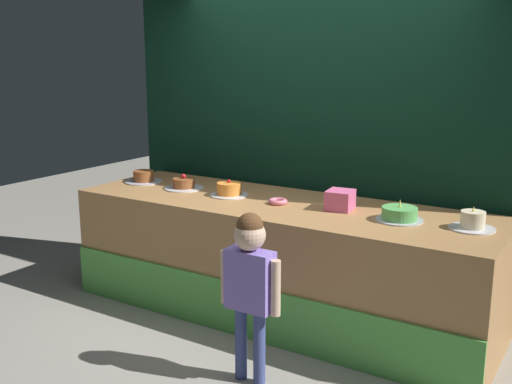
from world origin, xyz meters
TOP-DOWN VIEW (x-y plane):
  - ground_plane at (0.00, 0.00)m, footprint 12.00×12.00m
  - stage_platform at (0.00, 0.50)m, footprint 3.29×1.03m
  - curtain_backdrop at (0.00, 1.11)m, footprint 3.64×0.08m
  - child_figure at (0.36, -0.48)m, footprint 0.42×0.19m
  - pink_box at (0.47, 0.56)m, footprint 0.20×0.22m
  - donut at (0.00, 0.47)m, footprint 0.15×0.15m
  - cake_far_left at (-1.40, 0.53)m, footprint 0.33×0.33m
  - cake_left at (-0.93, 0.51)m, footprint 0.33×0.33m
  - cake_center at (-0.47, 0.50)m, footprint 0.31×0.31m
  - cake_right at (0.93, 0.50)m, footprint 0.32×0.32m
  - cake_far_right at (1.40, 0.55)m, footprint 0.29×0.29m

SIDE VIEW (x-z plane):
  - ground_plane at x=0.00m, z-range 0.00..0.00m
  - stage_platform at x=0.00m, z-range 0.00..0.88m
  - child_figure at x=0.36m, z-range 0.16..1.24m
  - donut at x=0.00m, z-range 0.89..0.92m
  - cake_left at x=-0.93m, z-range 0.86..0.99m
  - cake_far_left at x=-1.40m, z-range 0.88..0.98m
  - cake_right at x=0.93m, z-range 0.85..1.01m
  - cake_center at x=-0.47m, z-range 0.87..1.00m
  - cake_far_right at x=1.40m, z-range 0.86..1.01m
  - pink_box at x=0.47m, z-range 0.89..1.03m
  - curtain_backdrop at x=0.00m, z-range 0.00..2.83m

